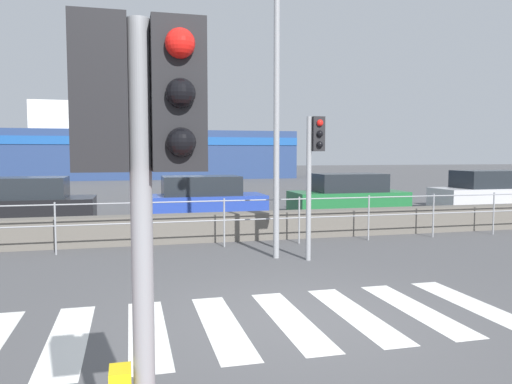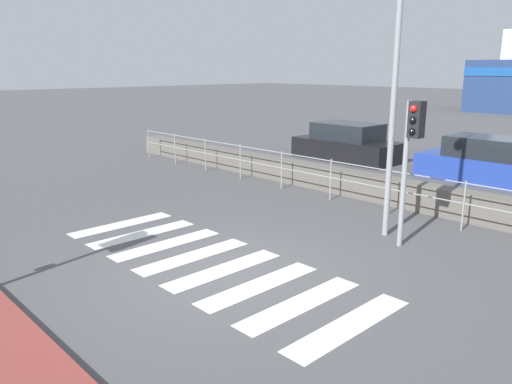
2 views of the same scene
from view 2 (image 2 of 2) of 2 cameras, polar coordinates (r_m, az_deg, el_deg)
ground_plane at (r=8.83m, az=-3.28°, el=-9.04°), size 160.00×160.00×0.00m
crosswalk at (r=9.23m, az=-5.52°, el=-8.02°), size 6.75×2.40×0.01m
seawall at (r=13.24m, az=17.00°, el=-0.25°), size 24.09×0.55×0.67m
harbor_fence at (r=12.41m, az=15.12°, el=0.85°), size 21.72×0.04×1.12m
traffic_light_far at (r=9.88m, az=17.33°, el=5.50°), size 0.34×0.32×2.86m
streetlamp at (r=10.29m, az=15.28°, el=16.66°), size 0.32×1.18×6.53m
parked_car_black at (r=19.62m, az=10.35°, el=5.41°), size 4.09×1.85×1.41m
parked_car_blue at (r=17.05m, az=25.17°, el=3.00°), size 4.21×1.72×1.40m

